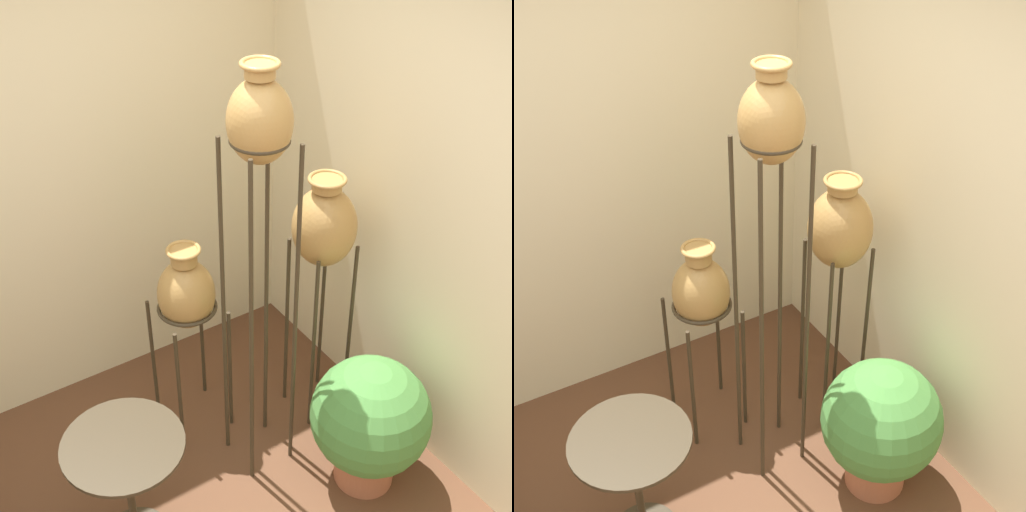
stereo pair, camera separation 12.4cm
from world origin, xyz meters
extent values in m
cube|color=beige|center=(1.67, 0.00, 1.35)|extent=(0.06, 7.28, 2.70)
cylinder|color=#382D1E|center=(0.77, 0.52, 0.89)|extent=(0.02, 0.02, 1.79)
cylinder|color=#382D1E|center=(1.01, 0.52, 0.89)|extent=(0.02, 0.02, 1.79)
cylinder|color=#382D1E|center=(0.77, 0.76, 0.89)|extent=(0.02, 0.02, 1.79)
cylinder|color=#382D1E|center=(1.01, 0.76, 0.89)|extent=(0.02, 0.02, 1.79)
torus|color=#382D1E|center=(0.89, 0.64, 1.79)|extent=(0.25, 0.25, 0.02)
ellipsoid|color=#B28447|center=(0.89, 0.64, 1.87)|extent=(0.26, 0.26, 0.35)
cylinder|color=#B28447|center=(0.89, 0.64, 2.07)|extent=(0.12, 0.12, 0.05)
torus|color=#B28447|center=(0.89, 0.64, 2.09)|extent=(0.16, 0.16, 0.02)
cylinder|color=#382D1E|center=(1.22, 0.64, 0.54)|extent=(0.02, 0.02, 1.08)
cylinder|color=#382D1E|center=(1.46, 0.64, 0.54)|extent=(0.02, 0.02, 1.08)
cylinder|color=#382D1E|center=(1.22, 0.88, 0.54)|extent=(0.02, 0.02, 1.08)
cylinder|color=#382D1E|center=(1.46, 0.88, 0.54)|extent=(0.02, 0.02, 1.08)
torus|color=#382D1E|center=(1.34, 0.76, 1.08)|extent=(0.24, 0.24, 0.02)
ellipsoid|color=#B28447|center=(1.34, 0.76, 1.17)|extent=(0.32, 0.32, 0.41)
cylinder|color=#B28447|center=(1.34, 0.76, 1.40)|extent=(0.14, 0.14, 0.05)
torus|color=#B28447|center=(1.34, 0.76, 1.43)|extent=(0.18, 0.18, 0.02)
cylinder|color=#382D1E|center=(0.57, 0.88, 0.39)|extent=(0.02, 0.02, 0.78)
cylinder|color=#382D1E|center=(0.86, 0.88, 0.39)|extent=(0.02, 0.02, 0.78)
cylinder|color=#382D1E|center=(0.57, 1.18, 0.39)|extent=(0.02, 0.02, 0.78)
cylinder|color=#382D1E|center=(0.86, 1.18, 0.39)|extent=(0.02, 0.02, 0.78)
torus|color=#382D1E|center=(0.72, 1.03, 0.78)|extent=(0.30, 0.30, 0.02)
ellipsoid|color=#B28447|center=(0.72, 1.03, 0.86)|extent=(0.29, 0.29, 0.37)
cylinder|color=#B28447|center=(0.72, 1.03, 1.08)|extent=(0.13, 0.13, 0.07)
torus|color=#B28447|center=(0.72, 1.03, 1.12)|extent=(0.17, 0.17, 0.02)
cylinder|color=#382D1E|center=(0.12, 0.51, 0.33)|extent=(0.04, 0.04, 0.62)
cylinder|color=#382D1E|center=(0.12, 0.51, 0.65)|extent=(0.53, 0.53, 0.02)
cylinder|color=#B26647|center=(1.24, 0.21, 0.11)|extent=(0.30, 0.30, 0.22)
torus|color=#B26647|center=(1.24, 0.21, 0.22)|extent=(0.33, 0.33, 0.02)
sphere|color=#47843D|center=(1.24, 0.21, 0.43)|extent=(0.58, 0.58, 0.58)
camera|label=1|loc=(-0.50, -1.48, 2.98)|focal=50.00mm
camera|label=2|loc=(-0.40, -1.54, 2.98)|focal=50.00mm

